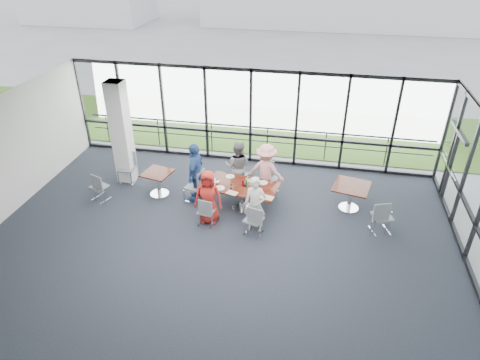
% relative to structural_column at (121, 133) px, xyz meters
% --- Properties ---
extents(floor, '(12.00, 10.00, 0.02)m').
position_rel_structural_column_xyz_m(floor, '(3.60, -3.00, -1.61)').
color(floor, '#21232F').
rests_on(floor, ground).
extents(ceiling, '(12.00, 10.00, 0.04)m').
position_rel_structural_column_xyz_m(ceiling, '(3.60, -3.00, 1.60)').
color(ceiling, silver).
rests_on(ceiling, ground).
extents(curtain_wall_back, '(12.00, 0.10, 3.20)m').
position_rel_structural_column_xyz_m(curtain_wall_back, '(3.60, 2.00, 0.00)').
color(curtain_wall_back, white).
rests_on(curtain_wall_back, ground).
extents(exit_door, '(0.12, 1.60, 2.10)m').
position_rel_structural_column_xyz_m(exit_door, '(9.60, 0.75, -0.55)').
color(exit_door, black).
rests_on(exit_door, ground).
extents(structural_column, '(0.50, 0.50, 3.20)m').
position_rel_structural_column_xyz_m(structural_column, '(0.00, 0.00, 0.00)').
color(structural_column, silver).
rests_on(structural_column, ground).
extents(apron, '(80.00, 70.00, 0.02)m').
position_rel_structural_column_xyz_m(apron, '(3.60, 7.00, -1.62)').
color(apron, gray).
rests_on(apron, ground).
extents(grass_strip, '(80.00, 5.00, 0.01)m').
position_rel_structural_column_xyz_m(grass_strip, '(3.60, 5.00, -1.59)').
color(grass_strip, '#35581E').
rests_on(grass_strip, ground).
extents(guard_rail, '(12.00, 0.06, 0.06)m').
position_rel_structural_column_xyz_m(guard_rail, '(3.60, 2.60, -1.10)').
color(guard_rail, '#2D2D33').
rests_on(guard_rail, ground).
extents(main_table, '(2.11, 1.37, 0.75)m').
position_rel_structural_column_xyz_m(main_table, '(3.88, -0.92, -0.97)').
color(main_table, '#3C0A09').
rests_on(main_table, ground).
extents(side_table_left, '(0.92, 0.92, 0.75)m').
position_rel_structural_column_xyz_m(side_table_left, '(1.30, -0.67, -0.98)').
color(side_table_left, '#3C0A09').
rests_on(side_table_left, ground).
extents(side_table_right, '(1.14, 1.14, 0.75)m').
position_rel_structural_column_xyz_m(side_table_right, '(6.88, -0.34, -0.95)').
color(side_table_right, '#3C0A09').
rests_on(side_table_right, ground).
extents(diner_near_left, '(0.78, 0.53, 1.53)m').
position_rel_structural_column_xyz_m(diner_near_left, '(3.12, -1.70, -0.83)').
color(diner_near_left, '#B0211B').
rests_on(diner_near_left, ground).
extents(diner_near_right, '(0.58, 0.43, 1.56)m').
position_rel_structural_column_xyz_m(diner_near_right, '(4.40, -1.84, -0.82)').
color(diner_near_right, beige).
rests_on(diner_near_right, ground).
extents(diner_far_left, '(0.81, 0.53, 1.62)m').
position_rel_structural_column_xyz_m(diner_far_left, '(3.57, 0.02, -0.79)').
color(diner_far_left, slate).
rests_on(diner_far_left, ground).
extents(diner_far_right, '(1.17, 0.74, 1.68)m').
position_rel_structural_column_xyz_m(diner_far_right, '(4.44, -0.14, -0.76)').
color(diner_far_right, pink).
rests_on(diner_far_right, ground).
extents(diner_end, '(0.59, 1.06, 1.80)m').
position_rel_structural_column_xyz_m(diner_end, '(2.49, -0.70, -0.70)').
color(diner_end, '#2B4C8A').
rests_on(diner_end, ground).
extents(chair_main_nl, '(0.47, 0.47, 0.84)m').
position_rel_structural_column_xyz_m(chair_main_nl, '(3.10, -1.86, -1.18)').
color(chair_main_nl, slate).
rests_on(chair_main_nl, ground).
extents(chair_main_nr, '(0.54, 0.54, 0.89)m').
position_rel_structural_column_xyz_m(chair_main_nr, '(4.41, -2.03, -1.15)').
color(chair_main_nr, slate).
rests_on(chair_main_nr, ground).
extents(chair_main_fl, '(0.61, 0.61, 0.96)m').
position_rel_structural_column_xyz_m(chair_main_fl, '(3.59, 0.12, -1.12)').
color(chair_main_fl, slate).
rests_on(chair_main_fl, ground).
extents(chair_main_fr, '(0.63, 0.63, 0.99)m').
position_rel_structural_column_xyz_m(chair_main_fr, '(4.50, 0.03, -1.11)').
color(chair_main_fr, slate).
rests_on(chair_main_fr, ground).
extents(chair_main_end, '(0.56, 0.56, 0.93)m').
position_rel_structural_column_xyz_m(chair_main_end, '(2.45, -0.78, -1.14)').
color(chair_main_end, slate).
rests_on(chair_main_end, ground).
extents(chair_spare_la, '(0.56, 0.56, 0.88)m').
position_rel_structural_column_xyz_m(chair_spare_la, '(-0.28, -1.29, -1.16)').
color(chair_spare_la, slate).
rests_on(chair_spare_la, ground).
extents(chair_spare_lb, '(0.50, 0.50, 0.96)m').
position_rel_structural_column_xyz_m(chair_spare_lb, '(0.10, -0.18, -1.12)').
color(chair_spare_lb, slate).
rests_on(chair_spare_lb, ground).
extents(chair_spare_r, '(0.60, 0.60, 0.96)m').
position_rel_structural_column_xyz_m(chair_spare_r, '(7.66, -1.28, -1.12)').
color(chair_spare_r, slate).
rests_on(chair_spare_r, ground).
extents(plate_nl, '(0.26, 0.26, 0.01)m').
position_rel_structural_column_xyz_m(plate_nl, '(3.32, -1.18, -0.84)').
color(plate_nl, white).
rests_on(plate_nl, main_table).
extents(plate_nr, '(0.26, 0.26, 0.01)m').
position_rel_structural_column_xyz_m(plate_nr, '(4.39, -1.37, -0.84)').
color(plate_nr, white).
rests_on(plate_nr, main_table).
extents(plate_fl, '(0.25, 0.25, 0.01)m').
position_rel_structural_column_xyz_m(plate_fl, '(3.45, -0.50, -0.84)').
color(plate_fl, white).
rests_on(plate_fl, main_table).
extents(plate_fr, '(0.25, 0.25, 0.01)m').
position_rel_structural_column_xyz_m(plate_fr, '(4.44, -0.66, -0.84)').
color(plate_fr, white).
rests_on(plate_fr, main_table).
extents(plate_end, '(0.26, 0.26, 0.01)m').
position_rel_structural_column_xyz_m(plate_end, '(3.09, -0.83, -0.84)').
color(plate_end, white).
rests_on(plate_end, main_table).
extents(tumbler_a, '(0.06, 0.06, 0.13)m').
position_rel_structural_column_xyz_m(tumbler_a, '(3.62, -1.14, -0.79)').
color(tumbler_a, white).
rests_on(tumbler_a, main_table).
extents(tumbler_b, '(0.07, 0.07, 0.14)m').
position_rel_structural_column_xyz_m(tumbler_b, '(4.16, -1.21, -0.78)').
color(tumbler_b, white).
rests_on(tumbler_b, main_table).
extents(tumbler_c, '(0.07, 0.07, 0.14)m').
position_rel_structural_column_xyz_m(tumbler_c, '(4.01, -0.64, -0.78)').
color(tumbler_c, white).
rests_on(tumbler_c, main_table).
extents(tumbler_d, '(0.08, 0.08, 0.15)m').
position_rel_structural_column_xyz_m(tumbler_d, '(3.19, -0.96, -0.77)').
color(tumbler_d, white).
rests_on(tumbler_d, main_table).
extents(menu_a, '(0.35, 0.30, 0.00)m').
position_rel_structural_column_xyz_m(menu_a, '(3.69, -1.35, -0.85)').
color(menu_a, silver).
rests_on(menu_a, main_table).
extents(menu_b, '(0.37, 0.30, 0.00)m').
position_rel_structural_column_xyz_m(menu_b, '(4.66, -1.39, -0.85)').
color(menu_b, silver).
rests_on(menu_b, main_table).
extents(menu_c, '(0.30, 0.22, 0.00)m').
position_rel_structural_column_xyz_m(menu_c, '(4.06, -0.60, -0.85)').
color(menu_c, silver).
rests_on(menu_c, main_table).
extents(condiment_caddy, '(0.10, 0.07, 0.04)m').
position_rel_structural_column_xyz_m(condiment_caddy, '(3.96, -0.92, -0.83)').
color(condiment_caddy, black).
rests_on(condiment_caddy, main_table).
extents(ketchup_bottle, '(0.06, 0.06, 0.18)m').
position_rel_structural_column_xyz_m(ketchup_bottle, '(3.90, -0.91, -0.76)').
color(ketchup_bottle, '#930012').
rests_on(ketchup_bottle, main_table).
extents(green_bottle, '(0.05, 0.05, 0.20)m').
position_rel_structural_column_xyz_m(green_bottle, '(4.00, -0.89, -0.75)').
color(green_bottle, '#166526').
rests_on(green_bottle, main_table).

